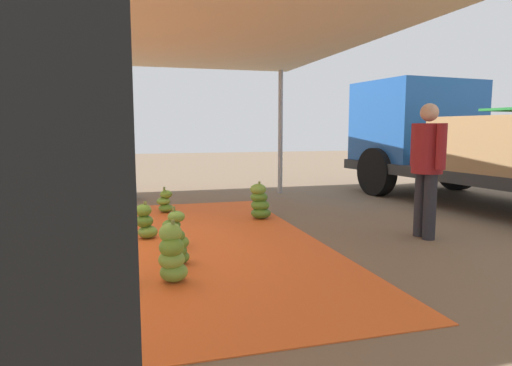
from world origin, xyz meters
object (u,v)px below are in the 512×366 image
Objects in this scene: banana_bunch_2 at (63,220)px; banana_bunch_10 at (120,264)px; banana_bunch_1 at (178,248)px; banana_bunch_6 at (173,231)px; banana_bunch_4 at (260,202)px; crate_0 at (124,193)px; banana_bunch_0 at (165,202)px; worker_0 at (427,160)px; banana_bunch_8 at (172,255)px; cargo_truck_main at (499,141)px; banana_bunch_9 at (145,222)px.

banana_bunch_10 is at bearing 18.97° from banana_bunch_2.
banana_bunch_6 reaches higher than banana_bunch_1.
banana_bunch_4 reaches higher than crate_0.
worker_0 reaches higher than banana_bunch_0.
banana_bunch_1 is (2.95, -0.09, 0.00)m from banana_bunch_0.
banana_bunch_8 is 1.28× the size of banana_bunch_10.
banana_bunch_8 is (1.19, -0.12, 0.05)m from banana_bunch_6.
banana_bunch_0 reaches higher than banana_bunch_2.
banana_bunch_1 is at bearing -71.92° from cargo_truck_main.
banana_bunch_0 is 1.78m from banana_bunch_9.
banana_bunch_8 is at bearing 80.65° from banana_bunch_10.
crate_0 is (-2.49, -2.06, -0.12)m from banana_bunch_4.
crate_0 is at bearing -138.06° from worker_0.
banana_bunch_6 is (2.28, -0.08, 0.03)m from banana_bunch_0.
crate_0 is at bearing -140.36° from banana_bunch_4.
banana_bunch_8 is 6.49m from cargo_truck_main.
banana_bunch_4 is at bearing 39.64° from crate_0.
banana_bunch_1 is 1.25m from banana_bunch_9.
banana_bunch_4 is 1.01× the size of banana_bunch_8.
cargo_truck_main is at bearing 110.19° from banana_bunch_10.
banana_bunch_9 is (1.73, -0.38, 0.03)m from banana_bunch_0.
banana_bunch_2 is at bearing -51.35° from banana_bunch_0.
banana_bunch_8 is at bearing 27.93° from banana_bunch_2.
banana_bunch_6 is at bearing -96.48° from worker_0.
worker_0 is at bearing 101.41° from banana_bunch_10.
cargo_truck_main reaches higher than banana_bunch_4.
banana_bunch_10 is (0.45, -0.56, 0.01)m from banana_bunch_1.
banana_bunch_8 reaches higher than banana_bunch_2.
cargo_truck_main is 7.02m from crate_0.
worker_0 reaches higher than banana_bunch_6.
banana_bunch_10 is (-0.08, -0.46, -0.07)m from banana_bunch_8.
worker_0 is (1.71, 1.71, 0.74)m from banana_bunch_4.
banana_bunch_8 reaches higher than banana_bunch_0.
banana_bunch_8 is at bearing -11.25° from banana_bunch_1.
banana_bunch_4 is at bearing 114.74° from banana_bunch_9.
banana_bunch_6 is at bearing 50.01° from banana_bunch_2.
banana_bunch_8 is 0.34× the size of worker_0.
banana_bunch_4 is (0.93, 1.38, 0.08)m from banana_bunch_0.
worker_0 is at bearing 49.47° from banana_bunch_0.
banana_bunch_2 is 2.82m from banana_bunch_4.
banana_bunch_6 is 1.01× the size of banana_bunch_9.
banana_bunch_1 is 0.73× the size of banana_bunch_4.
worker_0 is 3.18× the size of crate_0.
banana_bunch_6 reaches higher than banana_bunch_9.
banana_bunch_0 is at bearing -123.97° from banana_bunch_4.
crate_0 is (-3.84, -0.61, -0.07)m from banana_bunch_6.
banana_bunch_9 is at bearing -83.54° from cargo_truck_main.
worker_0 is at bearing 41.94° from crate_0.
cargo_truck_main is at bearing 112.24° from banana_bunch_8.
banana_bunch_10 is (2.47, -2.03, -0.07)m from banana_bunch_4.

